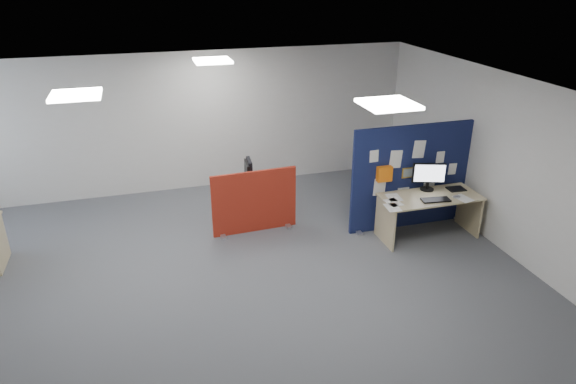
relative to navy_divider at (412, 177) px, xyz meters
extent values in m
plane|color=#57595F|center=(-3.46, -0.77, -0.90)|extent=(9.00, 9.00, 0.00)
cube|color=white|center=(-3.46, -0.77, 1.80)|extent=(9.00, 7.00, 0.02)
cube|color=silver|center=(-3.46, 2.73, 0.45)|extent=(9.00, 0.02, 2.70)
cube|color=silver|center=(-3.46, -4.27, 0.45)|extent=(9.00, 0.02, 2.70)
cube|color=silver|center=(1.04, -0.77, 0.45)|extent=(0.02, 7.00, 2.70)
cube|color=white|center=(-1.46, -1.77, 1.77)|extent=(0.60, 0.60, 0.04)
cube|color=white|center=(-4.96, -0.27, 1.77)|extent=(0.60, 0.60, 0.04)
cube|color=white|center=(-2.96, 1.73, 1.77)|extent=(0.60, 0.60, 0.04)
cube|color=#10153D|center=(0.02, 0.00, 0.00)|extent=(2.19, 0.06, 1.80)
cube|color=#AAAAB0|center=(-0.93, 0.00, -0.88)|extent=(0.08, 0.30, 0.04)
cube|color=#AAAAB0|center=(0.96, 0.00, -0.88)|extent=(0.08, 0.30, 0.04)
cube|color=white|center=(-0.73, -0.03, 0.45)|extent=(0.15, 0.01, 0.20)
cube|color=white|center=(-0.34, -0.03, 0.36)|extent=(0.21, 0.01, 0.30)
cube|color=white|center=(0.06, -0.03, 0.49)|extent=(0.21, 0.01, 0.30)
cube|color=white|center=(0.48, -0.03, 0.32)|extent=(0.15, 0.01, 0.20)
cube|color=white|center=(-0.59, -0.03, -0.10)|extent=(0.21, 0.01, 0.30)
cube|color=white|center=(0.33, -0.03, -0.13)|extent=(0.21, 0.01, 0.30)
cube|color=white|center=(0.74, -0.03, 0.07)|extent=(0.15, 0.01, 0.20)
cube|color=white|center=(-0.15, -0.03, -0.31)|extent=(0.21, 0.01, 0.30)
cube|color=gold|center=(-0.08, -0.03, 0.10)|extent=(0.24, 0.01, 0.18)
cube|color=orange|center=(-0.55, -0.08, 0.15)|extent=(0.25, 0.10, 0.25)
cube|color=tan|center=(0.12, -0.44, -0.18)|extent=(1.61, 0.72, 0.03)
cube|color=tan|center=(-0.66, -0.44, -0.55)|extent=(0.03, 0.66, 0.70)
cube|color=tan|center=(0.89, -0.44, -0.55)|extent=(0.03, 0.66, 0.70)
cube|color=tan|center=(0.12, -0.12, -0.35)|extent=(1.45, 0.02, 0.30)
cylinder|color=black|center=(0.19, -0.20, -0.16)|extent=(0.22, 0.22, 0.02)
cube|color=black|center=(0.19, -0.20, -0.09)|extent=(0.05, 0.05, 0.11)
cube|color=black|center=(0.19, -0.20, 0.13)|extent=(0.52, 0.20, 0.33)
cube|color=white|center=(0.19, -0.22, 0.13)|extent=(0.47, 0.16, 0.29)
cube|color=black|center=(0.10, -0.62, -0.16)|extent=(0.47, 0.23, 0.02)
cube|color=#AAAAB0|center=(0.48, -0.62, -0.15)|extent=(0.11, 0.08, 0.03)
cube|color=black|center=(0.66, -0.33, -0.16)|extent=(0.29, 0.24, 0.01)
cube|color=maroon|center=(-2.57, 0.54, -0.36)|extent=(1.44, 0.12, 1.08)
cube|color=#AAAAB0|center=(-3.15, 0.54, -0.88)|extent=(0.08, 0.30, 0.04)
cube|color=#AAAAB0|center=(-2.00, 0.54, -0.88)|extent=(0.08, 0.30, 0.04)
cube|color=tan|center=(-6.44, 0.55, -0.55)|extent=(0.03, 0.68, 0.70)
cube|color=black|center=(-2.58, 1.04, -0.86)|extent=(0.30, 0.08, 0.04)
cube|color=black|center=(-2.71, 1.26, -0.86)|extent=(0.16, 0.30, 0.04)
cube|color=black|center=(-2.97, 1.20, -0.86)|extent=(0.26, 0.23, 0.04)
cube|color=black|center=(-2.99, 0.94, -0.86)|extent=(0.28, 0.20, 0.04)
cube|color=black|center=(-2.75, 0.84, -0.86)|extent=(0.12, 0.30, 0.04)
cylinder|color=#AAAAB0|center=(-2.80, 1.06, -0.65)|extent=(0.06, 0.06, 0.42)
cube|color=black|center=(-2.80, 1.06, -0.42)|extent=(0.50, 0.50, 0.07)
cube|color=black|center=(-2.58, 1.04, -0.10)|extent=(0.09, 0.42, 0.50)
cube|color=black|center=(-2.54, 1.04, 0.05)|extent=(0.09, 0.38, 0.30)
cube|color=white|center=(-0.58, -0.50, -0.17)|extent=(0.25, 0.32, 0.00)
cube|color=white|center=(-0.48, -0.33, -0.17)|extent=(0.24, 0.32, 0.00)
cube|color=white|center=(0.56, -0.68, -0.17)|extent=(0.27, 0.34, 0.00)
cube|color=white|center=(-0.67, -0.67, -0.17)|extent=(0.24, 0.32, 0.00)
camera|label=1|loc=(-4.22, -7.02, 3.24)|focal=32.00mm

